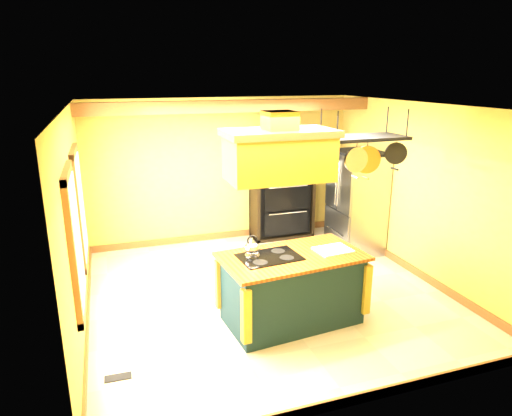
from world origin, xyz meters
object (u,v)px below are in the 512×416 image
pot_rack (363,145)px  refrigerator (356,204)px  kitchen_island (292,288)px  hutch (281,195)px  range_hood (279,153)px

pot_rack → refrigerator: size_ratio=0.62×
kitchen_island → pot_rack: (0.91, 0.00, 1.79)m
refrigerator → hutch: bearing=130.8°
pot_rack → refrigerator: bearing=59.4°
pot_rack → refrigerator: pot_rack is taller
refrigerator → hutch: hutch is taller
pot_rack → range_hood: bearing=-179.8°
refrigerator → hutch: 1.50m
range_hood → pot_rack: (1.10, 0.00, 0.04)m
pot_rack → hutch: (0.17, 3.09, -1.43)m
kitchen_island → hutch: (1.08, 3.09, 0.36)m
kitchen_island → range_hood: (-0.20, -0.00, 1.76)m
refrigerator → hutch: (-0.98, 1.14, -0.04)m
kitchen_island → pot_rack: size_ratio=1.69×
hutch → pot_rack: bearing=-93.1°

